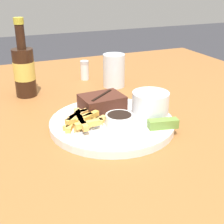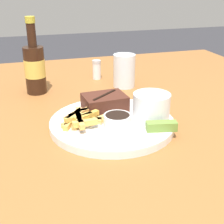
# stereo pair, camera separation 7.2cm
# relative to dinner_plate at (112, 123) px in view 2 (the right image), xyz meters

# --- Properties ---
(dining_table) EXTENTS (1.35, 1.37, 0.77)m
(dining_table) POSITION_rel_dinner_plate_xyz_m (0.00, 0.00, -0.08)
(dining_table) COLOR #935B2D
(dining_table) RESTS_ON ground_plane
(dinner_plate) EXTENTS (0.29, 0.29, 0.02)m
(dinner_plate) POSITION_rel_dinner_plate_xyz_m (0.00, 0.00, 0.00)
(dinner_plate) COLOR white
(dinner_plate) RESTS_ON dining_table
(steak_portion) EXTENTS (0.11, 0.08, 0.04)m
(steak_portion) POSITION_rel_dinner_plate_xyz_m (0.00, 0.06, 0.03)
(steak_portion) COLOR #472319
(steak_portion) RESTS_ON dinner_plate
(fries_pile) EXTENTS (0.11, 0.10, 0.02)m
(fries_pile) POSITION_rel_dinner_plate_xyz_m (-0.07, 0.00, 0.02)
(fries_pile) COLOR gold
(fries_pile) RESTS_ON dinner_plate
(coleslaw_cup) EXTENTS (0.09, 0.09, 0.06)m
(coleslaw_cup) POSITION_rel_dinner_plate_xyz_m (0.09, -0.02, 0.04)
(coleslaw_cup) COLOR white
(coleslaw_cup) RESTS_ON dinner_plate
(dipping_sauce_cup) EXTENTS (0.06, 0.06, 0.03)m
(dipping_sauce_cup) POSITION_rel_dinner_plate_xyz_m (0.00, -0.04, 0.03)
(dipping_sauce_cup) COLOR silver
(dipping_sauce_cup) RESTS_ON dinner_plate
(pickle_spear) EXTENTS (0.07, 0.04, 0.02)m
(pickle_spear) POSITION_rel_dinner_plate_xyz_m (0.09, -0.08, 0.02)
(pickle_spear) COLOR olive
(pickle_spear) RESTS_ON dinner_plate
(fork_utensil) EXTENTS (0.13, 0.06, 0.00)m
(fork_utensil) POSITION_rel_dinner_plate_xyz_m (-0.07, -0.03, 0.01)
(fork_utensil) COLOR #B7B7BC
(fork_utensil) RESTS_ON dinner_plate
(beer_bottle) EXTENTS (0.06, 0.06, 0.22)m
(beer_bottle) POSITION_rel_dinner_plate_xyz_m (-0.15, 0.29, 0.07)
(beer_bottle) COLOR black
(beer_bottle) RESTS_ON dining_table
(drinking_glass) EXTENTS (0.07, 0.07, 0.10)m
(drinking_glass) POSITION_rel_dinner_plate_xyz_m (0.12, 0.27, 0.04)
(drinking_glass) COLOR silver
(drinking_glass) RESTS_ON dining_table
(salt_shaker) EXTENTS (0.03, 0.03, 0.07)m
(salt_shaker) POSITION_rel_dinner_plate_xyz_m (0.06, 0.38, 0.02)
(salt_shaker) COLOR white
(salt_shaker) RESTS_ON dining_table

